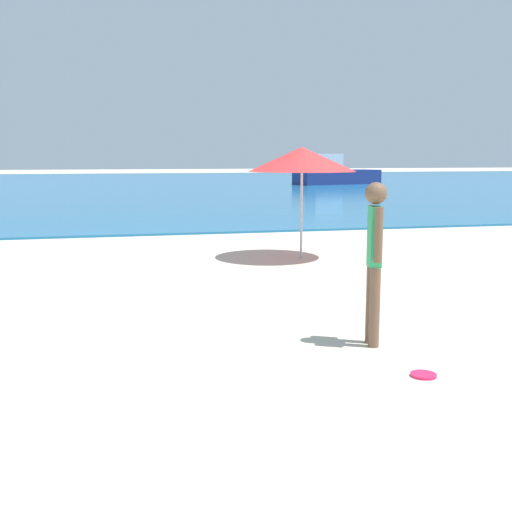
% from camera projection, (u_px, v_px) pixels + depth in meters
% --- Properties ---
extents(water, '(160.00, 60.00, 0.06)m').
position_uv_depth(water, '(121.00, 185.00, 45.11)').
color(water, '#1E6B9E').
rests_on(water, ground).
extents(person_standing, '(0.23, 0.40, 1.75)m').
position_uv_depth(person_standing, '(374.00, 254.00, 6.73)').
color(person_standing, brown).
rests_on(person_standing, ground).
extents(frisbee, '(0.24, 0.24, 0.03)m').
position_uv_depth(frisbee, '(423.00, 375.00, 5.89)').
color(frisbee, '#E51E4C').
rests_on(frisbee, ground).
extents(boat_far, '(6.58, 3.49, 2.14)m').
position_uv_depth(boat_far, '(334.00, 174.00, 45.05)').
color(boat_far, navy).
rests_on(boat_far, water).
extents(beach_umbrella, '(2.10, 2.10, 2.19)m').
position_uv_depth(beach_umbrella, '(302.00, 159.00, 12.41)').
color(beach_umbrella, '#B7B7BC').
rests_on(beach_umbrella, ground).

